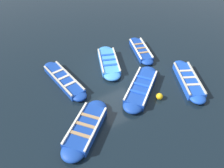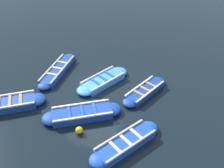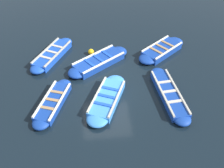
# 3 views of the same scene
# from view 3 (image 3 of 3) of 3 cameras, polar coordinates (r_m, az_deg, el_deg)

# --- Properties ---
(ground_plane) EXTENTS (120.00, 120.00, 0.00)m
(ground_plane) POSITION_cam_3_polar(r_m,az_deg,el_deg) (12.49, -1.34, -0.15)
(ground_plane) COLOR black
(boat_stern_in) EXTENTS (3.50, 2.89, 0.42)m
(boat_stern_in) POSITION_cam_3_polar(r_m,az_deg,el_deg) (13.62, -2.90, 4.89)
(boat_stern_in) COLOR navy
(boat_stern_in) RESTS_ON ground
(boat_far_corner) EXTENTS (1.12, 3.85, 0.36)m
(boat_far_corner) POSITION_cam_3_polar(r_m,az_deg,el_deg) (12.07, 12.32, -2.11)
(boat_far_corner) COLOR navy
(boat_far_corner) RESTS_ON ground
(boat_broadside) EXTENTS (1.71, 3.17, 0.37)m
(boat_broadside) POSITION_cam_3_polar(r_m,az_deg,el_deg) (11.69, -12.72, -3.95)
(boat_broadside) COLOR navy
(boat_broadside) RESTS_ON ground
(boat_outer_right) EXTENTS (2.14, 3.44, 0.38)m
(boat_outer_right) POSITION_cam_3_polar(r_m,az_deg,el_deg) (11.55, -1.11, -3.28)
(boat_outer_right) COLOR #3884E0
(boat_outer_right) RESTS_ON ground
(boat_inner_gap) EXTENTS (3.16, 2.79, 0.43)m
(boat_inner_gap) POSITION_cam_3_polar(r_m,az_deg,el_deg) (14.71, 10.76, 7.27)
(boat_inner_gap) COLOR navy
(boat_inner_gap) RESTS_ON ground
(boat_centre) EXTENTS (2.31, 3.43, 0.41)m
(boat_centre) POSITION_cam_3_polar(r_m,az_deg,el_deg) (14.48, -12.86, 6.25)
(boat_centre) COLOR #1947B7
(boat_centre) RESTS_ON ground
(buoy_orange_near) EXTENTS (0.32, 0.32, 0.32)m
(buoy_orange_near) POSITION_cam_3_polar(r_m,az_deg,el_deg) (14.41, -4.59, 7.01)
(buoy_orange_near) COLOR #EAB214
(buoy_orange_near) RESTS_ON ground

